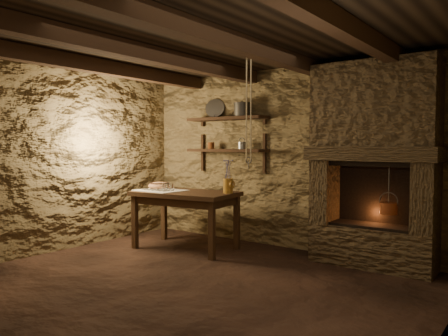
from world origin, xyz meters
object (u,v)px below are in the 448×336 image
Objects in this scene: work_table at (186,218)px; iron_stockpot at (242,110)px; stoneware_jug at (228,179)px; red_pot at (388,207)px; wooden_bowl at (160,186)px.

iron_stockpot reaches higher than work_table.
stoneware_jug is at bearing -73.59° from iron_stockpot.
red_pot is at bearing -3.39° from iron_stockpot.
iron_stockpot reaches higher than red_pot.
wooden_bowl is at bearing -148.41° from iron_stockpot.
work_table is at bearing -120.26° from iron_stockpot.
iron_stockpot is (-0.16, 0.53, 0.91)m from stoneware_jug.
work_table is 0.81m from stoneware_jug.
wooden_bowl is 3.06m from red_pot.
red_pot is at bearing 6.62° from work_table.
iron_stockpot is (0.41, 0.71, 1.44)m from work_table.
stoneware_jug is at bearing 3.84° from wooden_bowl.
stoneware_jug is 1.06m from iron_stockpot.
work_table is 1.66m from iron_stockpot.
iron_stockpot reaches higher than wooden_bowl.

